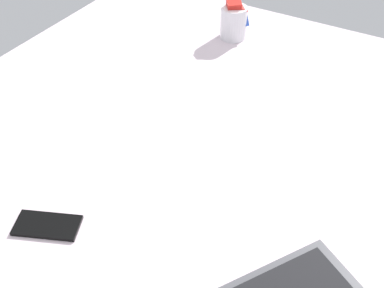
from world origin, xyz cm
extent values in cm
cube|color=silver|center=(0.00, 0.00, 9.00)|extent=(180.00, 140.00, 18.00)
cylinder|color=silver|center=(-64.81, -10.03, 23.50)|extent=(9.00, 9.00, 11.00)
cube|color=orange|center=(-63.78, -10.78, 21.25)|extent=(5.94, 5.94, 3.88)
cube|color=blue|center=(-66.33, -8.84, 23.34)|extent=(8.37, 8.54, 6.34)
cube|color=orange|center=(-64.90, -9.90, 25.42)|extent=(6.65, 6.45, 5.22)
cube|color=red|center=(-65.16, -9.13, 27.52)|extent=(6.92, 7.66, 6.18)
cube|color=red|center=(-64.77, -10.27, 29.60)|extent=(6.76, 6.58, 4.40)
cube|color=black|center=(30.47, -7.57, 18.40)|extent=(11.72, 15.54, 0.80)
camera|label=1|loc=(72.95, 52.93, 100.02)|focal=45.19mm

